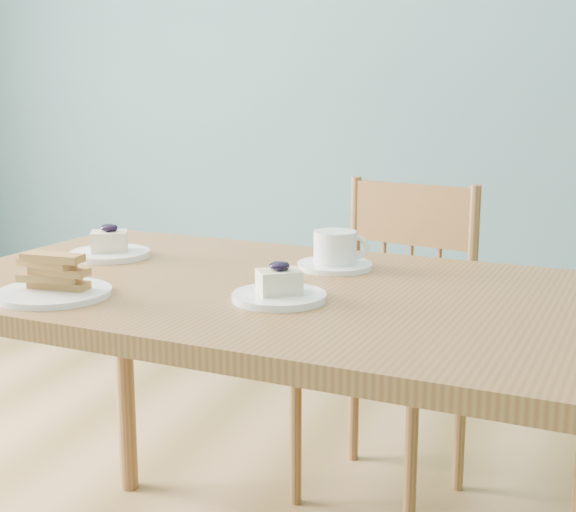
{
  "coord_description": "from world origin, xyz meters",
  "views": [
    {
      "loc": [
        0.9,
        -1.37,
        1.1
      ],
      "look_at": [
        0.37,
        0.09,
        0.77
      ],
      "focal_mm": 50.0,
      "sensor_mm": 36.0,
      "label": 1
    }
  ],
  "objects_px": {
    "dining_table": "(275,321)",
    "coffee_cup": "(336,253)",
    "cheesecake_plate_far": "(110,248)",
    "biscotti_plate": "(53,282)",
    "dining_chair": "(388,340)",
    "cheesecake_plate_near": "(279,290)"
  },
  "relations": [
    {
      "from": "dining_table",
      "to": "biscotti_plate",
      "type": "height_order",
      "value": "biscotti_plate"
    },
    {
      "from": "dining_table",
      "to": "dining_chair",
      "type": "relative_size",
      "value": 1.66
    },
    {
      "from": "dining_table",
      "to": "cheesecake_plate_far",
      "type": "relative_size",
      "value": 7.89
    },
    {
      "from": "cheesecake_plate_far",
      "to": "biscotti_plate",
      "type": "distance_m",
      "value": 0.35
    },
    {
      "from": "cheesecake_plate_far",
      "to": "dining_table",
      "type": "bearing_deg",
      "value": -15.42
    },
    {
      "from": "dining_table",
      "to": "coffee_cup",
      "type": "relative_size",
      "value": 8.89
    },
    {
      "from": "dining_chair",
      "to": "biscotti_plate",
      "type": "relative_size",
      "value": 4.08
    },
    {
      "from": "dining_table",
      "to": "dining_chair",
      "type": "bearing_deg",
      "value": 86.81
    },
    {
      "from": "dining_table",
      "to": "coffee_cup",
      "type": "bearing_deg",
      "value": 75.05
    },
    {
      "from": "dining_chair",
      "to": "cheesecake_plate_far",
      "type": "relative_size",
      "value": 4.75
    },
    {
      "from": "cheesecake_plate_far",
      "to": "biscotti_plate",
      "type": "height_order",
      "value": "biscotti_plate"
    },
    {
      "from": "dining_chair",
      "to": "coffee_cup",
      "type": "height_order",
      "value": "dining_chair"
    },
    {
      "from": "dining_chair",
      "to": "cheesecake_plate_near",
      "type": "bearing_deg",
      "value": -79.61
    },
    {
      "from": "dining_table",
      "to": "cheesecake_plate_far",
      "type": "distance_m",
      "value": 0.47
    },
    {
      "from": "cheesecake_plate_far",
      "to": "dining_chair",
      "type": "bearing_deg",
      "value": 42.35
    },
    {
      "from": "coffee_cup",
      "to": "biscotti_plate",
      "type": "height_order",
      "value": "biscotti_plate"
    },
    {
      "from": "dining_chair",
      "to": "cheesecake_plate_near",
      "type": "distance_m",
      "value": 0.78
    },
    {
      "from": "dining_chair",
      "to": "cheesecake_plate_far",
      "type": "distance_m",
      "value": 0.79
    },
    {
      "from": "cheesecake_plate_near",
      "to": "cheesecake_plate_far",
      "type": "distance_m",
      "value": 0.54
    },
    {
      "from": "dining_table",
      "to": "cheesecake_plate_near",
      "type": "relative_size",
      "value": 8.3
    },
    {
      "from": "cheesecake_plate_near",
      "to": "coffee_cup",
      "type": "distance_m",
      "value": 0.29
    },
    {
      "from": "coffee_cup",
      "to": "biscotti_plate",
      "type": "relative_size",
      "value": 0.76
    }
  ]
}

